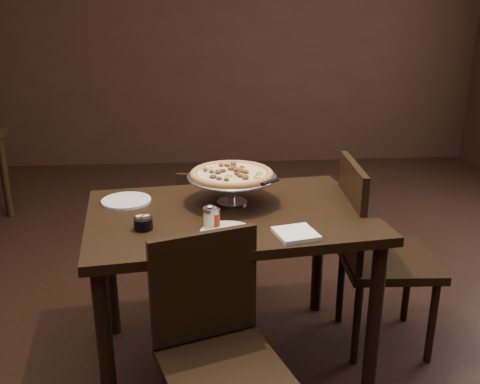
{
  "coord_description": "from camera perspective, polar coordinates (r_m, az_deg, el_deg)",
  "views": [
    {
      "loc": [
        -0.04,
        -2.37,
        1.7
      ],
      "look_at": [
        0.14,
        -0.04,
        0.88
      ],
      "focal_mm": 40.0,
      "sensor_mm": 36.0,
      "label": 1
    }
  ],
  "objects": [
    {
      "name": "chair_near",
      "position": [
        2.08,
        -2.57,
        -16.04
      ],
      "size": [
        0.54,
        0.54,
        0.91
      ],
      "rotation": [
        0.0,
        0.0,
        0.33
      ],
      "color": "black",
      "rests_on": "ground"
    },
    {
      "name": "packet_caddy",
      "position": [
        2.29,
        -10.28,
        -3.31
      ],
      "size": [
        0.08,
        0.08,
        0.06
      ],
      "rotation": [
        0.0,
        0.0,
        0.41
      ],
      "color": "black",
      "rests_on": "dining_table"
    },
    {
      "name": "chair_side",
      "position": [
        2.78,
        14.08,
        -5.89
      ],
      "size": [
        0.48,
        0.48,
        0.99
      ],
      "rotation": [
        0.0,
        0.0,
        1.53
      ],
      "color": "black",
      "rests_on": "ground"
    },
    {
      "name": "pepper_flake_shaker",
      "position": [
        2.26,
        -2.79,
        -2.78
      ],
      "size": [
        0.05,
        0.05,
        0.09
      ],
      "color": "maroon",
      "rests_on": "dining_table"
    },
    {
      "name": "serving_spatula",
      "position": [
        2.41,
        3.22,
        1.03
      ],
      "size": [
        0.15,
        0.15,
        0.02
      ],
      "rotation": [
        0.0,
        0.0,
        -0.8
      ],
      "color": "silver",
      "rests_on": "pizza_stand"
    },
    {
      "name": "room",
      "position": [
        2.41,
        -1.93,
        12.29
      ],
      "size": [
        6.04,
        7.04,
        2.84
      ],
      "color": "black",
      "rests_on": "ground"
    },
    {
      "name": "plate_near",
      "position": [
        2.22,
        -1.38,
        -4.31
      ],
      "size": [
        0.23,
        0.23,
        0.01
      ],
      "primitive_type": "cylinder",
      "color": "silver",
      "rests_on": "dining_table"
    },
    {
      "name": "parmesan_shaker",
      "position": [
        2.26,
        -3.22,
        -2.7
      ],
      "size": [
        0.06,
        0.06,
        0.1
      ],
      "color": "#F7EEC0",
      "rests_on": "dining_table"
    },
    {
      "name": "napkin_stack",
      "position": [
        2.21,
        5.97,
        -4.44
      ],
      "size": [
        0.19,
        0.19,
        0.02
      ],
      "primitive_type": "cube",
      "rotation": [
        0.0,
        0.0,
        0.24
      ],
      "color": "white",
      "rests_on": "dining_table"
    },
    {
      "name": "dining_table",
      "position": [
        2.49,
        -1.06,
        -4.37
      ],
      "size": [
        1.38,
        1.02,
        0.8
      ],
      "rotation": [
        0.0,
        0.0,
        0.13
      ],
      "color": "black",
      "rests_on": "ground"
    },
    {
      "name": "plate_left",
      "position": [
        2.62,
        -12.04,
        -0.92
      ],
      "size": [
        0.24,
        0.24,
        0.01
      ],
      "primitive_type": "cylinder",
      "color": "silver",
      "rests_on": "dining_table"
    },
    {
      "name": "chair_far",
      "position": [
        3.15,
        -2.66,
        -4.03
      ],
      "size": [
        0.46,
        0.46,
        0.82
      ],
      "rotation": [
        0.0,
        0.0,
        2.9
      ],
      "color": "black",
      "rests_on": "ground"
    },
    {
      "name": "pizza_stand",
      "position": [
        2.51,
        -0.89,
        1.89
      ],
      "size": [
        0.42,
        0.42,
        0.17
      ],
      "color": "silver",
      "rests_on": "dining_table"
    }
  ]
}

